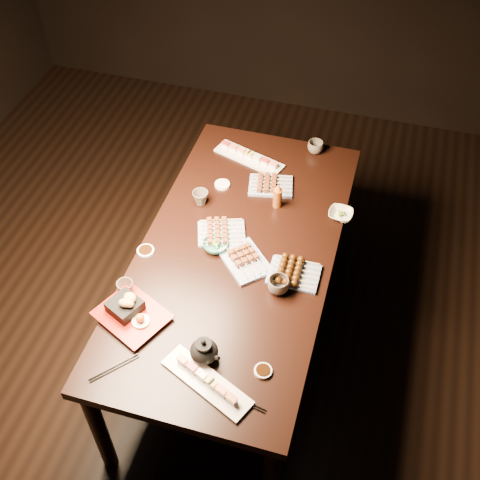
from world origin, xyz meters
name	(u,v)px	position (x,y,z in m)	size (l,w,h in m)	color
ground	(162,350)	(0.00, 0.00, 0.00)	(5.00, 5.00, 0.00)	black
dining_table	(237,299)	(0.38, 0.19, 0.38)	(0.90, 1.80, 0.75)	black
sushi_platter_near	(207,380)	(0.47, -0.52, 0.77)	(0.40, 0.11, 0.05)	white
sushi_platter_far	(249,156)	(0.26, 0.85, 0.77)	(0.40, 0.11, 0.05)	white
yakitori_plate_center	(221,230)	(0.28, 0.27, 0.78)	(0.22, 0.16, 0.06)	#828EB6
yakitori_plate_right	(245,258)	(0.44, 0.13, 0.78)	(0.24, 0.17, 0.06)	#828EB6
yakitori_plate_left	(271,183)	(0.43, 0.66, 0.78)	(0.22, 0.16, 0.06)	#828EB6
tsukune_plate	(294,271)	(0.67, 0.11, 0.78)	(0.23, 0.17, 0.06)	#828EB6
edamame_bowl_green	(216,245)	(0.28, 0.17, 0.77)	(0.12, 0.12, 0.04)	#2C8764
edamame_bowl_cream	(341,214)	(0.81, 0.55, 0.76)	(0.12, 0.12, 0.03)	beige
tempura_tray	(131,310)	(0.06, -0.31, 0.80)	(0.29, 0.23, 0.11)	black
teacup_near_left	(125,288)	(-0.02, -0.19, 0.78)	(0.07, 0.07, 0.07)	#4F483D
teacup_mid_right	(278,285)	(0.62, 0.01, 0.79)	(0.10, 0.10, 0.08)	#4F483D
teacup_far_left	(201,198)	(0.12, 0.45, 0.79)	(0.08, 0.08, 0.07)	#4F483D
teacup_far_right	(315,147)	(0.59, 1.01, 0.78)	(0.09, 0.09, 0.07)	#4F483D
teapot	(204,349)	(0.42, -0.41, 0.81)	(0.14, 0.14, 0.12)	black
condiment_bottle	(278,195)	(0.49, 0.54, 0.82)	(0.05, 0.05, 0.14)	brown
sauce_dish_west	(146,251)	(-0.03, 0.06, 0.76)	(0.08, 0.08, 0.01)	white
sauce_dish_east	(344,217)	(0.83, 0.54, 0.76)	(0.07, 0.07, 0.01)	white
sauce_dish_se	(263,371)	(0.66, -0.40, 0.76)	(0.07, 0.07, 0.01)	white
sauce_dish_nw	(222,185)	(0.18, 0.60, 0.76)	(0.08, 0.08, 0.01)	white
chopsticks_near	(114,368)	(0.09, -0.56, 0.75)	(0.22, 0.02, 0.01)	black
chopsticks_se	(242,401)	(0.62, -0.55, 0.75)	(0.20, 0.02, 0.01)	black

